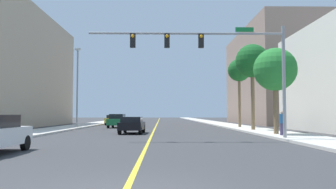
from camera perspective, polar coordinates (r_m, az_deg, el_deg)
name	(u,v)px	position (r m, az deg, el deg)	size (l,w,h in m)	color
ground	(157,125)	(48.90, -1.91, -5.04)	(192.00, 192.00, 0.00)	#38383A
sidewalk_left	(90,124)	(49.92, -12.79, -4.84)	(3.45, 168.00, 0.15)	beige
sidewalk_right	(223,124)	(49.65, 9.03, -4.89)	(3.45, 168.00, 0.15)	beige
lane_marking_center	(157,125)	(48.90, -1.91, -5.03)	(0.16, 144.00, 0.01)	yellow
building_right_far	(290,77)	(59.36, 19.59, 2.76)	(15.92, 25.75, 15.08)	gray
traffic_signal_mast	(218,53)	(21.04, 8.20, 6.80)	(11.81, 0.36, 6.72)	gray
street_lamp	(77,84)	(37.52, -14.76, 1.77)	(0.56, 0.28, 8.34)	gray
palm_near	(275,70)	(25.79, 17.30, 3.88)	(3.07, 3.07, 6.11)	brown
palm_mid	(252,62)	(32.18, 13.77, 5.28)	(3.03, 3.03, 7.71)	brown
palm_far	(239,71)	(38.48, 11.69, 3.80)	(2.45, 2.45, 7.40)	brown
car_green	(117,121)	(39.20, -8.38, -4.30)	(1.90, 3.91, 1.53)	#196638
car_black	(132,125)	(27.48, -5.95, -4.98)	(1.89, 4.08, 1.32)	black
car_yellow	(113,120)	(49.37, -9.05, -4.13)	(1.83, 4.33, 1.39)	gold
pedestrian	(282,123)	(24.07, 18.38, -4.50)	(0.38, 0.38, 1.62)	#3F3859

